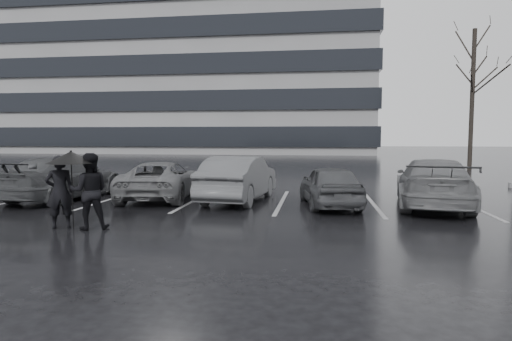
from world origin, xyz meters
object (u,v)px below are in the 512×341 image
Objects in this scene: car_main at (330,186)px; pedestrian_right at (89,191)px; car_west_c at (64,178)px; car_east at (433,183)px; car_west_b at (161,180)px; tree_north at (472,100)px; car_west_a at (239,178)px; pedestrian_left at (60,192)px.

pedestrian_right is (-5.37, -3.89, 0.24)m from car_main.
car_east is at bearing -172.86° from car_west_c.
tree_north reaches higher than car_west_b.
car_west_a reaches higher than car_west_c.
car_west_b is 8.47m from car_east.
car_west_c is at bearing -87.60° from pedestrian_left.
car_main is 0.76× the size of car_west_c.
car_west_c is at bearing -75.92° from pedestrian_right.
car_west_b is 0.93× the size of car_west_c.
pedestrian_left reaches higher than car_west_b.
car_east is 9.35m from pedestrian_right.
car_west_a is 2.63× the size of pedestrian_left.
pedestrian_left is (-6.07, -3.91, 0.21)m from car_main.
car_east is at bearing 176.25° from pedestrian_left.
car_west_c is at bearing -11.27° from car_main.
tree_north reaches higher than car_east.
car_west_b is 2.60× the size of pedestrian_right.
pedestrian_right is (0.70, 0.02, 0.03)m from pedestrian_left.
pedestrian_right is at bearing 67.53° from car_west_a.
pedestrian_left reaches higher than car_west_a.
car_west_b is at bearing 4.28° from car_west_a.
car_main is 2.93m from car_west_a.
car_west_c is 11.59m from car_east.
car_east is at bearing 176.99° from car_main.
car_west_b is 0.52× the size of tree_north.
car_east is (2.98, 0.33, 0.10)m from car_main.
pedestrian_right is 0.20× the size of tree_north.
tree_north reaches higher than car_west_a.
car_east is at bearing -177.22° from car_west_a.
pedestrian_left reaches higher than car_main.
car_east reaches higher than car_west_c.
pedestrian_left is at bearing 76.07° from car_west_b.
pedestrian_left is (-0.59, -4.70, 0.21)m from car_west_b.
pedestrian_right reaches higher than car_west_c.
car_main is 5.53m from car_west_b.
car_main is 0.81× the size of car_west_b.
car_main is 2.18× the size of pedestrian_left.
car_east is 9.99m from pedestrian_left.
car_west_a is 0.98× the size of car_west_b.
car_west_c is 4.91m from pedestrian_left.
car_west_a is 0.89× the size of car_east.
car_east is 16.36m from tree_north.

